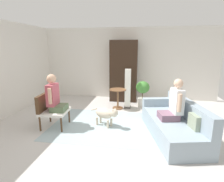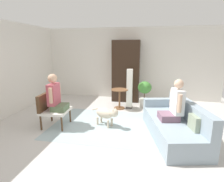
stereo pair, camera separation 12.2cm
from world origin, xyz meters
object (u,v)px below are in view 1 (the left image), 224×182
object	(u,v)px
person_on_armchair	(54,96)
armoire_cabinet	(124,71)
person_on_couch	(174,104)
column_lamp	(128,89)
armchair	(50,108)
round_end_table	(118,96)
couch	(174,123)
potted_plant	(143,92)
dog	(106,114)

from	to	relation	value
person_on_armchair	armoire_cabinet	xyz separation A→B (m)	(1.40, 2.64, 0.30)
person_on_couch	column_lamp	size ratio (longest dim) A/B	0.69
armchair	round_end_table	distance (m)	2.21
person_on_couch	round_end_table	bearing A→B (deg)	130.65
person_on_armchair	armoire_cabinet	world-z (taller)	armoire_cabinet
person_on_couch	person_on_armchair	world-z (taller)	person_on_armchair
armchair	couch	bearing A→B (deg)	0.05
couch	person_on_couch	distance (m)	0.47
couch	potted_plant	world-z (taller)	potted_plant
person_on_armchair	column_lamp	size ratio (longest dim) A/B	0.70
dog	column_lamp	bearing A→B (deg)	74.66
round_end_table	dog	xyz separation A→B (m)	(-0.11, -1.41, -0.08)
person_on_armchair	person_on_couch	bearing A→B (deg)	-0.90
armoire_cabinet	dog	bearing A→B (deg)	-94.50
dog	column_lamp	distance (m)	1.60
round_end_table	person_on_couch	bearing A→B (deg)	-49.35
round_end_table	potted_plant	size ratio (longest dim) A/B	0.74
dog	armoire_cabinet	bearing A→B (deg)	85.50
couch	dog	xyz separation A→B (m)	(-1.59, 0.24, 0.05)
column_lamp	person_on_couch	bearing A→B (deg)	-57.53
person_on_armchair	dog	xyz separation A→B (m)	(1.21, 0.23, -0.47)
round_end_table	armoire_cabinet	world-z (taller)	armoire_cabinet
couch	armchair	world-z (taller)	armchair
potted_plant	armoire_cabinet	distance (m)	1.15
person_on_couch	armoire_cabinet	world-z (taller)	armoire_cabinet
dog	potted_plant	world-z (taller)	potted_plant
round_end_table	column_lamp	distance (m)	0.39
couch	armoire_cabinet	bearing A→B (deg)	117.81
couch	potted_plant	size ratio (longest dim) A/B	2.52
person_on_couch	round_end_table	world-z (taller)	person_on_couch
couch	round_end_table	size ratio (longest dim) A/B	3.41
armchair	potted_plant	distance (m)	2.96
couch	column_lamp	xyz separation A→B (m)	(-1.17, 1.75, 0.35)
person_on_armchair	round_end_table	bearing A→B (deg)	50.96
armchair	person_on_couch	distance (m)	2.92
potted_plant	armchair	bearing A→B (deg)	-139.22
couch	round_end_table	bearing A→B (deg)	131.92
couch	armoire_cabinet	world-z (taller)	armoire_cabinet
person_on_couch	round_end_table	xyz separation A→B (m)	(-1.44, 1.68, -0.34)
armchair	potted_plant	bearing A→B (deg)	40.78
person_on_armchair	potted_plant	distance (m)	2.87
couch	person_on_couch	world-z (taller)	person_on_couch
dog	column_lamp	world-z (taller)	column_lamp
person_on_armchair	potted_plant	world-z (taller)	person_on_armchair
armoire_cabinet	armchair	bearing A→B (deg)	-120.19
person_on_couch	round_end_table	distance (m)	2.24
person_on_armchair	armoire_cabinet	size ratio (longest dim) A/B	0.41
potted_plant	person_on_armchair	bearing A→B (deg)	-137.55
armchair	column_lamp	xyz separation A→B (m)	(1.77, 1.76, 0.15)
potted_plant	person_on_couch	bearing A→B (deg)	-71.39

